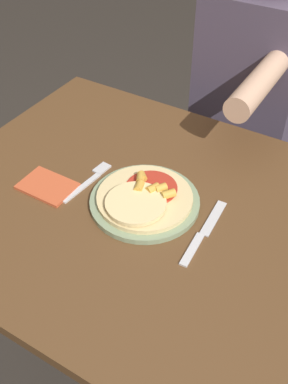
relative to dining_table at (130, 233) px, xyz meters
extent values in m
plane|color=#2D2823|center=(0.00, 0.00, -0.63)|extent=(8.00, 8.00, 0.00)
cube|color=brown|center=(0.00, 0.00, 0.11)|extent=(0.96, 0.84, 0.03)
cylinder|color=brown|center=(-0.42, 0.36, -0.26)|extent=(0.06, 0.06, 0.73)
cylinder|color=gray|center=(0.04, 0.00, 0.14)|extent=(0.26, 0.26, 0.01)
cylinder|color=#E0C689|center=(0.04, 0.00, 0.15)|extent=(0.23, 0.23, 0.01)
cylinder|color=#B22D1E|center=(0.04, 0.03, 0.16)|extent=(0.13, 0.13, 0.00)
cylinder|color=beige|center=(0.04, -0.04, 0.16)|extent=(0.14, 0.14, 0.01)
cylinder|color=gold|center=(0.10, 0.02, 0.17)|extent=(0.04, 0.04, 0.02)
cylinder|color=gold|center=(0.01, 0.04, 0.17)|extent=(0.03, 0.04, 0.02)
cylinder|color=gold|center=(0.02, 0.01, 0.17)|extent=(0.03, 0.03, 0.02)
cylinder|color=gold|center=(0.07, 0.03, 0.17)|extent=(0.03, 0.03, 0.02)
cylinder|color=gold|center=(0.06, 0.02, 0.17)|extent=(0.03, 0.04, 0.02)
cylinder|color=gold|center=(0.01, 0.04, 0.17)|extent=(0.03, 0.03, 0.02)
cube|color=silver|center=(-0.12, -0.03, 0.13)|extent=(0.03, 0.13, 0.00)
cube|color=silver|center=(-0.12, 0.05, 0.13)|extent=(0.03, 0.05, 0.00)
cube|color=silver|center=(0.21, -0.07, 0.13)|extent=(0.02, 0.10, 0.00)
cube|color=silver|center=(0.21, 0.04, 0.13)|extent=(0.03, 0.12, 0.00)
cube|color=#C6512D|center=(-0.19, -0.07, 0.13)|extent=(0.14, 0.09, 0.01)
cylinder|color=#2D2D38|center=(-0.02, 0.66, -0.38)|extent=(0.11, 0.11, 0.50)
cylinder|color=#2D2D38|center=(0.13, 0.66, -0.38)|extent=(0.11, 0.11, 0.50)
cube|color=#4C4256|center=(0.05, 0.66, 0.15)|extent=(0.33, 0.22, 0.56)
cylinder|color=tan|center=(0.15, 0.40, 0.29)|extent=(0.07, 0.30, 0.07)
camera|label=1|loc=(0.44, -0.67, 0.87)|focal=42.00mm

